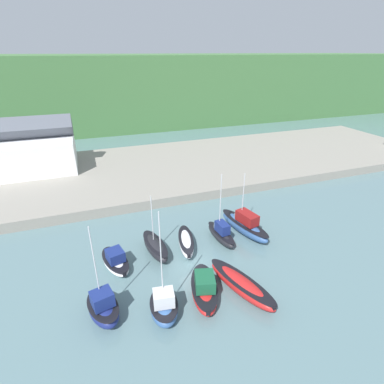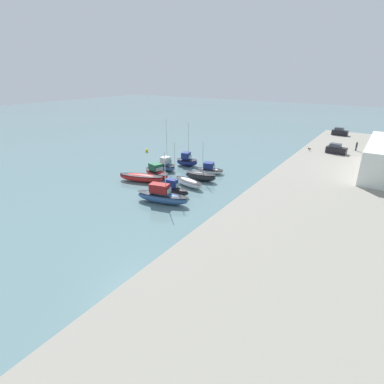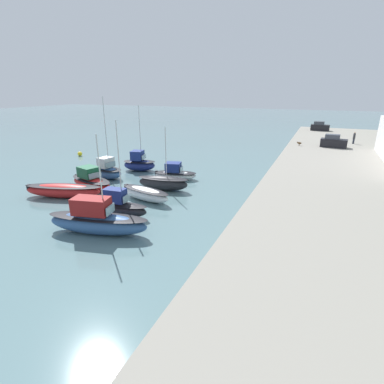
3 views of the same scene
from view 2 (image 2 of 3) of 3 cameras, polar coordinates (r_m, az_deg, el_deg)
ground_plane at (r=53.69m, az=-3.30°, el=1.87°), size 320.00×320.00×0.00m
quay_promenade at (r=44.15m, az=27.36°, el=-4.26°), size 122.02×28.22×1.49m
moored_boat_0 at (r=58.31m, az=3.35°, el=4.30°), size 3.47×5.80×2.15m
moored_boat_1 at (r=54.18m, az=1.63°, el=3.07°), size 2.67×6.12×7.14m
moored_boat_2 at (r=51.37m, az=-0.61°, el=1.82°), size 2.99×6.33×1.37m
moored_boat_3 at (r=47.94m, az=-3.67°, el=0.57°), size 2.12×5.72×8.59m
moored_boat_4 at (r=44.97m, az=-5.76°, el=-0.76°), size 3.87×8.57×7.93m
moored_boat_5 at (r=62.98m, az=-0.99°, el=5.98°), size 3.41×4.99×9.00m
moored_boat_6 at (r=60.05m, az=-4.93°, el=5.06°), size 3.03×4.53×10.18m
moored_boat_7 at (r=56.47m, az=-6.78°, el=3.77°), size 4.08×6.82×2.56m
moored_boat_8 at (r=54.43m, az=-9.69°, el=2.73°), size 4.48×8.51×1.47m
parked_car_0 at (r=96.64m, az=26.32°, el=10.21°), size 1.96×4.27×2.16m
parked_car_1 at (r=74.21m, az=25.76°, el=7.34°), size 2.16×4.34×2.16m
person_on_quay at (r=78.89m, az=28.85°, el=7.69°), size 0.40×0.40×2.14m
dog_on_quay at (r=74.44m, az=21.45°, el=7.68°), size 0.56×0.87×0.68m
mooring_buoy_0 at (r=75.27m, az=-8.61°, el=7.86°), size 0.76×0.76×0.76m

